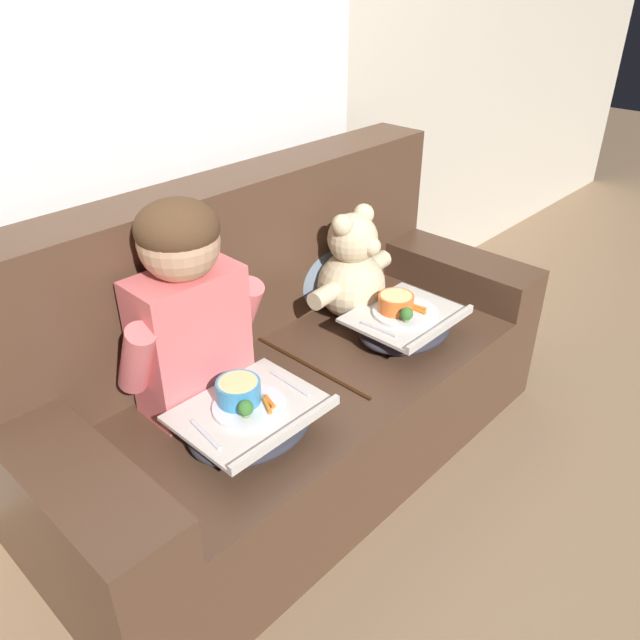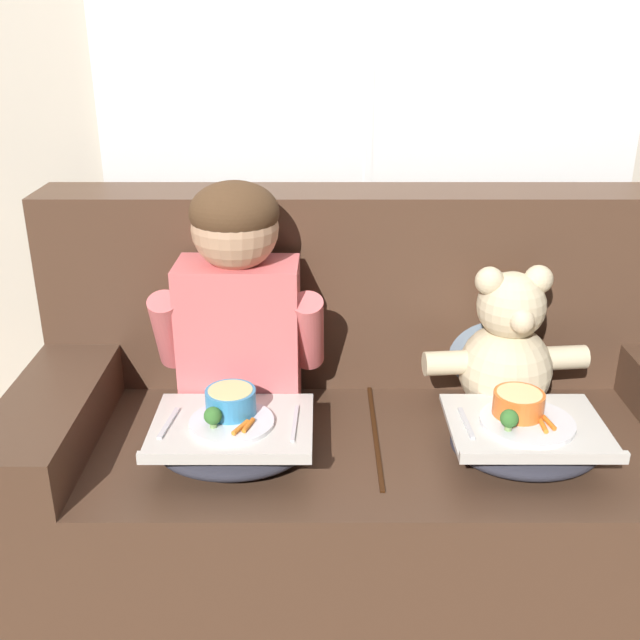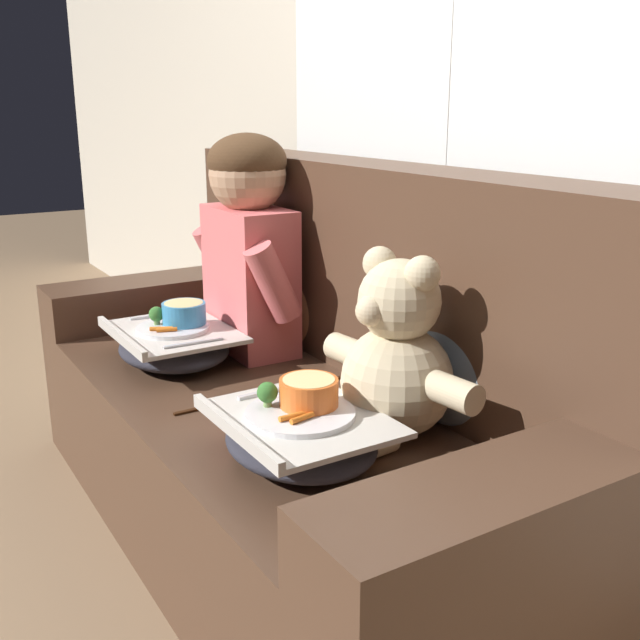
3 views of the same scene
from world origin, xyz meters
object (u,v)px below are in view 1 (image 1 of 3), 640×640
Objects in this scene: couch at (284,370)px; teddy_bear at (353,272)px; child_figure at (186,299)px; lap_tray_child at (250,419)px; throw_pillow_behind_teddy at (321,263)px; lap_tray_teddy at (404,323)px; throw_pillow_behind_child at (162,335)px.

couch is 0.45m from teddy_bear.
child_figure is 0.39m from lap_tray_child.
teddy_bear reaches higher than lap_tray_child.
throw_pillow_behind_teddy is at bearing 12.33° from child_figure.
lap_tray_teddy is (0.73, -0.25, -0.30)m from child_figure.
teddy_bear reaches higher than lap_tray_teddy.
throw_pillow_behind_teddy is 0.92× the size of lap_tray_teddy.
teddy_bear is (0.73, -0.16, 0.01)m from throw_pillow_behind_child.
couch is at bearing 33.93° from lap_tray_child.
throw_pillow_behind_child is 0.73m from throw_pillow_behind_teddy.
throw_pillow_behind_child is at bearing 89.91° from lap_tray_child.
lap_tray_teddy is (0.73, -0.00, 0.00)m from lap_tray_child.
throw_pillow_behind_teddy is 0.77× the size of teddy_bear.
throw_pillow_behind_teddy is at bearing 90.21° from teddy_bear.
couch is 5.16× the size of throw_pillow_behind_child.
child_figure is (-0.73, -0.16, 0.19)m from throw_pillow_behind_teddy.
lap_tray_teddy is at bearing -90.59° from teddy_bear.
lap_tray_child reaches higher than lap_tray_teddy.
throw_pillow_behind_child is 0.80× the size of teddy_bear.
child_figure reaches higher than lap_tray_child.
child_figure is at bearing 179.63° from teddy_bear.
throw_pillow_behind_teddy is at bearing 24.18° from couch.
lap_tray_teddy is at bearing -29.42° from throw_pillow_behind_child.
throw_pillow_behind_teddy is 0.16m from teddy_bear.
child_figure is at bearing 89.86° from lap_tray_child.
throw_pillow_behind_child is 0.84m from lap_tray_teddy.
throw_pillow_behind_child is 0.42m from lap_tray_child.
throw_pillow_behind_child is 1.03× the size of throw_pillow_behind_teddy.
lap_tray_teddy is at bearing -34.20° from couch.
throw_pillow_behind_teddy is at bearing 89.73° from lap_tray_teddy.
lap_tray_teddy is at bearing -90.27° from throw_pillow_behind_teddy.
couch is 0.57m from child_figure.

